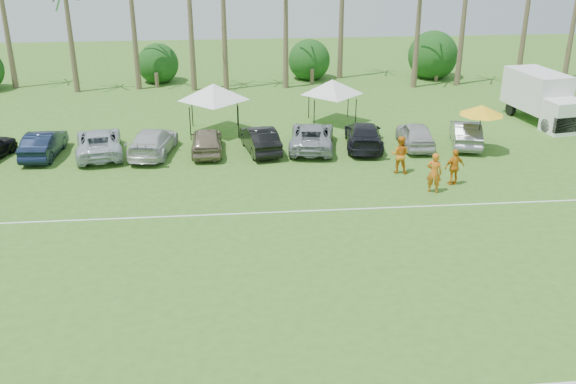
{
  "coord_description": "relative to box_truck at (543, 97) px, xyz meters",
  "views": [
    {
      "loc": [
        -0.7,
        -11.31,
        11.56
      ],
      "look_at": [
        1.61,
        12.42,
        1.6
      ],
      "focal_mm": 40.0,
      "sensor_mm": 36.0,
      "label": 1
    }
  ],
  "objects": [
    {
      "name": "field_lines",
      "position": [
        -18.97,
        -18.17,
        -1.63
      ],
      "size": [
        80.0,
        12.1,
        0.01
      ],
      "color": "white",
      "rests_on": "ground"
    },
    {
      "name": "bush_tree_1",
      "position": [
        -24.97,
        12.83,
        0.16
      ],
      "size": [
        4.0,
        4.0,
        4.0
      ],
      "color": "brown",
      "rests_on": "ground"
    },
    {
      "name": "bush_tree_2",
      "position": [
        -12.97,
        12.83,
        0.16
      ],
      "size": [
        4.0,
        4.0,
        4.0
      ],
      "color": "brown",
      "rests_on": "ground"
    },
    {
      "name": "bush_tree_3",
      "position": [
        -2.97,
        12.83,
        0.16
      ],
      "size": [
        4.0,
        4.0,
        4.0
      ],
      "color": "brown",
      "rests_on": "ground"
    },
    {
      "name": "sideline_player_a",
      "position": [
        -10.24,
        -10.57,
        -0.68
      ],
      "size": [
        0.83,
        0.71,
        1.92
      ],
      "primitive_type": "imported",
      "rotation": [
        0.0,
        0.0,
        2.71
      ],
      "color": "orange",
      "rests_on": "ground"
    },
    {
      "name": "sideline_player_b",
      "position": [
        -11.17,
        -7.91,
        -0.68
      ],
      "size": [
        1.13,
        1.01,
        1.91
      ],
      "primitive_type": "imported",
      "rotation": [
        0.0,
        0.0,
        2.77
      ],
      "color": "orange",
      "rests_on": "ground"
    },
    {
      "name": "sideline_player_c",
      "position": [
        -8.99,
        -9.75,
        -0.75
      ],
      "size": [
        1.1,
        0.63,
        1.77
      ],
      "primitive_type": "imported",
      "rotation": [
        0.0,
        0.0,
        3.35
      ],
      "color": "orange",
      "rests_on": "ground"
    },
    {
      "name": "box_truck",
      "position": [
        0.0,
        0.0,
        0.0
      ],
      "size": [
        3.1,
        6.21,
        3.06
      ],
      "rotation": [
        0.0,
        0.0,
        0.15
      ],
      "color": "white",
      "rests_on": "ground"
    },
    {
      "name": "canopy_tent_left",
      "position": [
        -20.44,
        -0.23,
        1.33
      ],
      "size": [
        4.28,
        4.28,
        3.47
      ],
      "color": "black",
      "rests_on": "ground"
    },
    {
      "name": "canopy_tent_right",
      "position": [
        -13.16,
        1.11,
        1.12
      ],
      "size": [
        3.98,
        3.98,
        3.22
      ],
      "color": "black",
      "rests_on": "ground"
    },
    {
      "name": "market_umbrella",
      "position": [
        -6.1,
        -5.31,
        0.76
      ],
      "size": [
        2.4,
        2.4,
        2.67
      ],
      "color": "black",
      "rests_on": "ground"
    },
    {
      "name": "parked_car_1",
      "position": [
        -29.55,
        -3.65,
        -0.93
      ],
      "size": [
        1.67,
        4.33,
        1.41
      ],
      "primitive_type": "imported",
      "rotation": [
        0.0,
        0.0,
        3.1
      ],
      "color": "black",
      "rests_on": "ground"
    },
    {
      "name": "parked_car_2",
      "position": [
        -26.65,
        -3.65,
        -0.93
      ],
      "size": [
        3.2,
        5.39,
        1.41
      ],
      "primitive_type": "imported",
      "rotation": [
        0.0,
        0.0,
        3.32
      ],
      "color": "#B6BEC7",
      "rests_on": "ground"
    },
    {
      "name": "parked_car_3",
      "position": [
        -23.75,
        -3.86,
        -0.93
      ],
      "size": [
        2.67,
        5.09,
        1.41
      ],
      "primitive_type": "imported",
      "rotation": [
        0.0,
        0.0,
        2.99
      ],
      "color": "silver",
      "rests_on": "ground"
    },
    {
      "name": "parked_car_4",
      "position": [
        -20.84,
        -3.92,
        -0.93
      ],
      "size": [
        1.7,
        4.14,
        1.41
      ],
      "primitive_type": "imported",
      "rotation": [
        0.0,
        0.0,
        3.15
      ],
      "color": "#7F6E58",
      "rests_on": "ground"
    },
    {
      "name": "parked_car_5",
      "position": [
        -17.94,
        -3.98,
        -0.93
      ],
      "size": [
        2.22,
        4.46,
        1.41
      ],
      "primitive_type": "imported",
      "rotation": [
        0.0,
        0.0,
        3.32
      ],
      "color": "black",
      "rests_on": "ground"
    },
    {
      "name": "parked_car_6",
      "position": [
        -15.04,
        -3.71,
        -0.93
      ],
      "size": [
        3.13,
        5.37,
        1.41
      ],
      "primitive_type": "imported",
      "rotation": [
        0.0,
        0.0,
        2.98
      ],
      "color": "#92979F",
      "rests_on": "ground"
    },
    {
      "name": "parked_car_7",
      "position": [
        -12.14,
        -3.81,
        -0.93
      ],
      "size": [
        2.6,
        5.07,
        1.41
      ],
      "primitive_type": "imported",
      "rotation": [
        0.0,
        0.0,
        3.01
      ],
      "color": "black",
      "rests_on": "ground"
    },
    {
      "name": "parked_car_8",
      "position": [
        -9.24,
        -3.99,
        -0.93
      ],
      "size": [
        1.98,
        4.25,
        1.41
      ],
      "primitive_type": "imported",
      "rotation": [
        0.0,
        0.0,
        3.06
      ],
      "color": "#B5B5B5",
      "rests_on": "ground"
    },
    {
      "name": "parked_car_9",
      "position": [
        -6.33,
        -4.01,
        -0.93
      ],
      "size": [
        2.52,
        4.51,
        1.41
      ],
      "primitive_type": "imported",
      "rotation": [
        0.0,
        0.0,
        2.88
      ],
      "color": "slate",
      "rests_on": "ground"
    }
  ]
}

